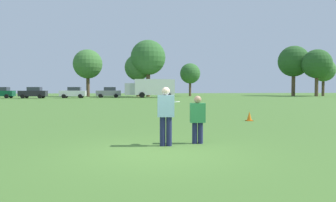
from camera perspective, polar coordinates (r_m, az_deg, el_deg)
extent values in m
plane|color=#47702D|center=(8.16, -1.82, -9.30)|extent=(187.86, 187.86, 0.00)
cylinder|color=#1E234C|center=(9.04, -0.97, -5.48)|extent=(0.16, 0.16, 0.83)
cylinder|color=#1E234C|center=(9.05, 0.18, -5.47)|extent=(0.16, 0.16, 0.83)
cube|color=#9EC6E5|center=(8.97, -0.40, -0.90)|extent=(0.49, 0.31, 0.61)
sphere|color=beige|center=(8.96, -0.40, 1.78)|extent=(0.24, 0.24, 0.24)
cylinder|color=#1E234C|center=(9.50, 5.84, -5.73)|extent=(0.15, 0.15, 0.63)
cylinder|color=#1E234C|center=(9.47, 4.82, -5.75)|extent=(0.15, 0.15, 0.63)
cube|color=#338C4C|center=(9.42, 5.34, -2.12)|extent=(0.46, 0.29, 0.57)
sphere|color=tan|center=(9.40, 5.35, 0.27)|extent=(0.22, 0.22, 0.22)
cylinder|color=white|center=(9.19, 1.28, -0.13)|extent=(0.27, 0.27, 0.05)
cube|color=#D8590C|center=(16.49, 14.40, -3.42)|extent=(0.32, 0.32, 0.03)
cone|color=orange|center=(16.46, 14.41, -2.58)|extent=(0.24, 0.24, 0.45)
cube|color=#0C4C2D|center=(58.48, -27.90, 1.21)|extent=(4.21, 1.82, 0.90)
cube|color=#2D333D|center=(58.39, -27.69, 1.92)|extent=(2.01, 1.65, 0.64)
cylinder|color=black|center=(57.10, -27.03, 0.76)|extent=(0.66, 0.22, 0.66)
cylinder|color=black|center=(58.98, -26.37, 0.81)|extent=(0.66, 0.22, 0.66)
cube|color=black|center=(55.68, -23.08, 1.25)|extent=(4.21, 1.82, 0.90)
cube|color=#2D333D|center=(55.60, -22.85, 2.00)|extent=(2.01, 1.65, 0.64)
cylinder|color=black|center=(55.11, -24.67, 0.75)|extent=(0.66, 0.22, 0.66)
cylinder|color=black|center=(57.02, -24.05, 0.81)|extent=(0.66, 0.22, 0.66)
cylinder|color=black|center=(54.37, -22.05, 0.77)|extent=(0.66, 0.22, 0.66)
cylinder|color=black|center=(56.30, -21.52, 0.83)|extent=(0.66, 0.22, 0.66)
cube|color=silver|center=(55.07, -16.70, 1.33)|extent=(4.21, 1.82, 0.90)
cube|color=#2D333D|center=(55.02, -16.46, 2.08)|extent=(2.01, 1.65, 0.64)
cylinder|color=black|center=(54.34, -18.23, 0.83)|extent=(0.66, 0.22, 0.66)
cylinder|color=black|center=(56.30, -17.83, 0.88)|extent=(0.66, 0.22, 0.66)
cylinder|color=black|center=(53.89, -15.51, 0.85)|extent=(0.66, 0.22, 0.66)
cylinder|color=black|center=(55.86, -15.21, 0.90)|extent=(0.66, 0.22, 0.66)
cube|color=slate|center=(55.85, -10.63, 1.40)|extent=(4.21, 1.82, 0.90)
cube|color=#2D333D|center=(55.83, -10.38, 2.14)|extent=(2.01, 1.65, 0.64)
cylinder|color=black|center=(54.97, -12.05, 0.91)|extent=(0.66, 0.22, 0.66)
cylinder|color=black|center=(56.96, -11.87, 0.96)|extent=(0.66, 0.22, 0.66)
cylinder|color=black|center=(54.79, -9.33, 0.93)|extent=(0.66, 0.22, 0.66)
cylinder|color=black|center=(56.79, -9.25, 0.97)|extent=(0.66, 0.22, 0.66)
cube|color=white|center=(55.01, -2.46, 2.52)|extent=(6.81, 2.53, 2.70)
cube|color=#B2B2B7|center=(54.85, -6.84, 2.14)|extent=(1.81, 2.31, 2.00)
cylinder|color=black|center=(53.53, -4.70, 1.08)|extent=(0.96, 0.28, 0.96)
cylinder|color=black|center=(56.27, -4.81, 1.14)|extent=(0.96, 0.28, 0.96)
cylinder|color=black|center=(53.88, 0.00, 1.09)|extent=(0.96, 0.28, 0.96)
cylinder|color=black|center=(56.60, -0.33, 1.15)|extent=(0.96, 0.28, 0.96)
cylinder|color=brown|center=(62.88, -14.19, 2.54)|extent=(0.65, 0.65, 3.90)
sphere|color=#3D7033|center=(63.05, -14.23, 6.47)|extent=(5.57, 5.57, 5.57)
cylinder|color=brown|center=(62.18, -5.46, 2.43)|extent=(0.59, 0.59, 3.53)
sphere|color=#3D7033|center=(62.31, -5.47, 6.03)|extent=(5.05, 5.05, 5.05)
cylinder|color=brown|center=(60.65, -3.58, 2.97)|extent=(0.78, 0.78, 4.65)
sphere|color=#33662D|center=(60.93, -3.60, 7.82)|extent=(6.64, 6.64, 6.64)
cylinder|color=brown|center=(64.87, 3.99, 2.15)|extent=(0.48, 0.48, 2.89)
sphere|color=#33662D|center=(64.94, 4.00, 4.97)|extent=(4.12, 4.12, 4.12)
cylinder|color=brown|center=(73.31, 21.60, 2.68)|extent=(0.77, 0.77, 4.61)
sphere|color=#285623|center=(73.53, 21.66, 6.66)|extent=(6.59, 6.59, 6.59)
cylinder|color=brown|center=(70.55, 25.13, 2.43)|extent=(0.68, 0.68, 4.07)
sphere|color=#285623|center=(70.71, 25.19, 6.08)|extent=(5.81, 5.81, 5.81)
cylinder|color=brown|center=(74.16, 26.10, 2.14)|extent=(0.57, 0.57, 3.40)
sphere|color=#3D7033|center=(74.26, 26.15, 5.05)|extent=(4.86, 4.86, 4.86)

